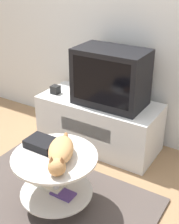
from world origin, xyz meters
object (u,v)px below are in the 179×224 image
at_px(tv, 111,77).
at_px(dvd_box, 42,143).
at_px(cat, 60,152).
at_px(speaker, 55,90).

distance_m(tv, dvd_box, 0.94).
xyz_separation_m(dvd_box, cat, (0.22, -0.06, 0.03)).
distance_m(tv, speaker, 0.63).
xyz_separation_m(speaker, cat, (0.72, -0.89, 0.01)).
relative_size(tv, dvd_box, 2.83).
height_order(tv, cat, tv).
bearing_deg(speaker, tv, 7.61).
bearing_deg(speaker, dvd_box, -58.70).
relative_size(tv, speaker, 8.07).
bearing_deg(cat, speaker, -169.52).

